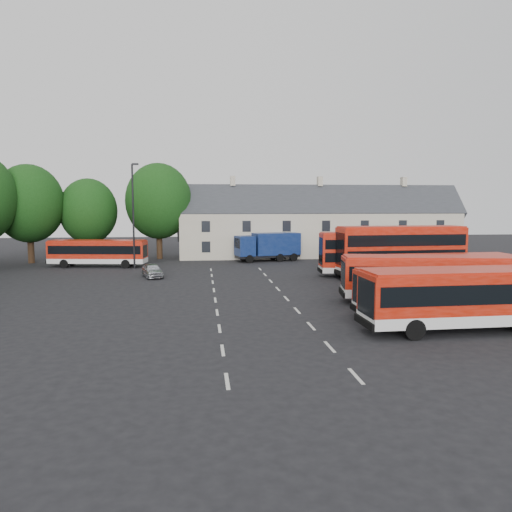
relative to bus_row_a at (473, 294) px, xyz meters
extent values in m
plane|color=black|center=(-13.09, 8.01, -1.97)|extent=(140.00, 140.00, 0.00)
cube|color=beige|center=(-13.09, -5.99, -1.96)|extent=(0.15, 1.80, 0.01)
cube|color=beige|center=(-13.09, -1.99, -1.96)|extent=(0.15, 1.80, 0.01)
cube|color=beige|center=(-13.09, 2.01, -1.96)|extent=(0.15, 1.80, 0.01)
cube|color=beige|center=(-13.09, 6.01, -1.96)|extent=(0.15, 1.80, 0.01)
cube|color=beige|center=(-13.09, 10.01, -1.96)|extent=(0.15, 1.80, 0.01)
cube|color=beige|center=(-13.09, 14.01, -1.96)|extent=(0.15, 1.80, 0.01)
cube|color=beige|center=(-13.09, 18.01, -1.96)|extent=(0.15, 1.80, 0.01)
cube|color=beige|center=(-13.09, 22.01, -1.96)|extent=(0.15, 1.80, 0.01)
cube|color=beige|center=(-13.09, 26.01, -1.96)|extent=(0.15, 1.80, 0.01)
cube|color=beige|center=(-8.09, -5.99, -1.96)|extent=(0.15, 1.80, 0.01)
cube|color=beige|center=(-8.09, -1.99, -1.96)|extent=(0.15, 1.80, 0.01)
cube|color=beige|center=(-8.09, 2.01, -1.96)|extent=(0.15, 1.80, 0.01)
cube|color=beige|center=(-8.09, 6.01, -1.96)|extent=(0.15, 1.80, 0.01)
cube|color=beige|center=(-8.09, 10.01, -1.96)|extent=(0.15, 1.80, 0.01)
cube|color=beige|center=(-8.09, 14.01, -1.96)|extent=(0.15, 1.80, 0.01)
cube|color=beige|center=(-8.09, 18.01, -1.96)|extent=(0.15, 1.80, 0.01)
cube|color=beige|center=(-8.09, 22.01, -1.96)|extent=(0.15, 1.80, 0.01)
cube|color=beige|center=(-8.09, 26.01, -1.96)|extent=(0.15, 1.80, 0.01)
cylinder|color=black|center=(-33.09, 34.01, 0.04)|extent=(0.70, 0.70, 4.02)
ellipsoid|color=#12380F|center=(-33.09, 34.01, 4.71)|extent=(7.59, 7.59, 8.73)
cylinder|color=black|center=(-27.09, 36.01, -0.22)|extent=(0.70, 0.70, 3.50)
ellipsoid|color=#12380F|center=(-27.09, 36.01, 3.84)|extent=(6.60, 6.60, 7.59)
cylinder|color=black|center=(-19.09, 37.01, 0.13)|extent=(0.70, 0.70, 4.20)
ellipsoid|color=#12380F|center=(-19.09, 37.01, 5.00)|extent=(7.92, 7.92, 9.11)
cube|color=beige|center=(0.91, 38.01, 0.78)|extent=(35.00, 7.00, 5.50)
cube|color=#2D3035|center=(0.91, 38.01, 3.53)|extent=(35.70, 7.13, 7.13)
cube|color=beige|center=(-10.09, 38.01, 7.49)|extent=(0.60, 0.90, 1.20)
cube|color=beige|center=(0.91, 38.01, 7.49)|extent=(0.60, 0.90, 1.20)
cube|color=beige|center=(11.91, 38.01, 7.49)|extent=(0.60, 0.90, 1.20)
cube|color=silver|center=(0.00, 0.00, -1.15)|extent=(11.67, 3.02, 0.58)
cube|color=#AE1C0A|center=(0.00, 0.00, 0.16)|extent=(11.67, 3.02, 2.05)
cube|color=black|center=(0.00, 0.00, 0.22)|extent=(11.21, 3.06, 1.00)
cube|color=#AE1C0A|center=(0.00, 0.00, 1.24)|extent=(11.43, 2.90, 0.13)
cylinder|color=black|center=(-3.67, -1.31, -1.44)|extent=(1.06, 0.33, 1.05)
cube|color=silver|center=(0.04, 3.23, -1.24)|extent=(10.34, 2.59, 0.51)
cube|color=#AE1C0A|center=(0.04, 3.23, -0.08)|extent=(10.34, 2.59, 1.82)
cube|color=black|center=(0.04, 3.23, -0.03)|extent=(9.93, 2.64, 0.89)
cube|color=#AE1C0A|center=(0.04, 3.23, 0.88)|extent=(10.13, 2.49, 0.11)
cylinder|color=black|center=(-3.22, 2.09, -1.50)|extent=(0.94, 0.28, 0.94)
cylinder|color=black|center=(3.31, 4.37, -1.50)|extent=(0.94, 0.28, 0.94)
cube|color=silver|center=(1.05, 7.43, -1.18)|extent=(11.53, 4.30, 0.56)
cube|color=#AE1C0A|center=(1.05, 7.43, 0.10)|extent=(11.53, 4.30, 2.00)
cube|color=black|center=(1.05, 7.43, 0.16)|extent=(11.09, 4.29, 0.97)
cube|color=#AE1C0A|center=(1.05, 7.43, 1.15)|extent=(11.29, 4.16, 0.12)
cylinder|color=black|center=(-2.69, 6.86, -1.46)|extent=(1.06, 0.44, 1.02)
cylinder|color=black|center=(4.80, 8.01, -1.46)|extent=(1.06, 0.44, 1.02)
cube|color=silver|center=(4.92, 11.05, -1.27)|extent=(9.99, 2.81, 0.49)
cube|color=#AE1C0A|center=(4.92, 11.05, -0.15)|extent=(9.99, 2.81, 1.75)
cube|color=black|center=(4.92, 11.05, -0.11)|extent=(9.60, 2.84, 0.85)
cube|color=#AE1C0A|center=(4.92, 11.05, 0.77)|extent=(9.78, 2.71, 0.11)
cylinder|color=black|center=(1.82, 9.85, -1.52)|extent=(0.91, 0.30, 0.90)
cylinder|color=black|center=(8.01, 12.24, -1.52)|extent=(0.91, 0.30, 0.90)
cube|color=silver|center=(5.22, 12.44, -1.28)|extent=(9.86, 2.74, 0.49)
cube|color=#AE1C0A|center=(5.22, 12.44, -0.17)|extent=(9.86, 2.74, 1.73)
cube|color=black|center=(5.22, 12.44, -0.13)|extent=(9.47, 2.77, 0.84)
cube|color=#AE1C0A|center=(5.22, 12.44, 0.73)|extent=(9.66, 2.64, 0.11)
cylinder|color=black|center=(2.16, 11.27, -1.53)|extent=(0.90, 0.30, 0.89)
cylinder|color=black|center=(8.29, 13.61, -1.53)|extent=(0.90, 0.30, 0.89)
cube|color=silver|center=(3.65, 18.33, -1.17)|extent=(11.57, 3.38, 0.57)
cube|color=#AE1C0A|center=(3.65, 18.33, 0.86)|extent=(11.57, 3.38, 3.48)
cube|color=black|center=(3.65, 18.33, 0.18)|extent=(11.11, 3.41, 0.99)
cube|color=#AE1C0A|center=(3.65, 18.33, 2.65)|extent=(11.33, 3.26, 0.12)
cylinder|color=black|center=(0.09, 16.90, -1.45)|extent=(1.06, 0.36, 1.04)
cylinder|color=black|center=(7.21, 19.75, -1.45)|extent=(1.06, 0.36, 1.04)
cube|color=black|center=(3.65, 18.33, 1.53)|extent=(11.11, 3.41, 0.99)
cube|color=silver|center=(1.75, 19.87, -1.27)|extent=(10.00, 2.88, 0.49)
cube|color=#AE1C0A|center=(1.75, 19.87, 0.48)|extent=(10.00, 2.88, 3.01)
cube|color=black|center=(1.75, 19.87, -0.11)|extent=(9.61, 2.90, 0.85)
cube|color=#AE1C0A|center=(1.75, 19.87, 2.03)|extent=(9.80, 2.77, 0.11)
cylinder|color=black|center=(-1.47, 19.06, -1.52)|extent=(0.91, 0.31, 0.90)
cylinder|color=black|center=(4.97, 20.68, -1.52)|extent=(0.91, 0.31, 0.90)
cube|color=black|center=(1.75, 19.87, 1.06)|extent=(9.61, 2.90, 0.85)
cube|color=silver|center=(-24.89, 29.63, -1.26)|extent=(10.28, 3.64, 0.50)
cube|color=#AE1C0A|center=(-24.89, 29.63, -0.12)|extent=(10.28, 3.64, 1.78)
cube|color=black|center=(-24.89, 29.63, -0.07)|extent=(9.89, 3.64, 0.87)
cube|color=#AE1C0A|center=(-24.89, 29.63, 0.82)|extent=(10.07, 3.52, 0.11)
cylinder|color=black|center=(-28.22, 29.04, -1.51)|extent=(0.94, 0.38, 0.91)
cylinder|color=black|center=(-21.56, 30.21, -1.51)|extent=(0.94, 0.38, 0.91)
cube|color=black|center=(-6.39, 32.95, -1.36)|extent=(7.72, 3.74, 0.28)
cube|color=navy|center=(-9.10, 32.27, -0.10)|extent=(2.38, 2.72, 2.24)
cube|color=black|center=(-9.96, 32.06, 0.23)|extent=(0.57, 1.94, 1.12)
cube|color=navy|center=(-5.35, 33.22, 0.04)|extent=(5.72, 3.56, 2.52)
cylinder|color=black|center=(-8.66, 31.30, -1.50)|extent=(0.97, 0.48, 0.93)
cylinder|color=black|center=(-3.89, 34.67, -1.50)|extent=(0.97, 0.48, 0.93)
imported|color=#B6B9BE|center=(-18.48, 21.39, -1.34)|extent=(2.47, 3.98, 1.26)
cylinder|color=black|center=(-20.91, 27.90, 3.35)|extent=(0.19, 0.19, 10.64)
cube|color=black|center=(-20.59, 27.87, 8.67)|extent=(0.66, 0.33, 0.19)
camera|label=1|loc=(-13.98, -24.19, 4.69)|focal=35.00mm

